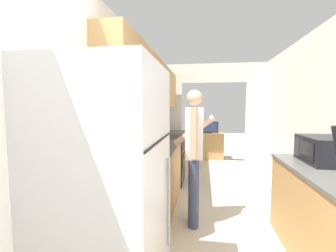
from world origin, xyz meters
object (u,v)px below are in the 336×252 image
at_px(person, 194,153).
at_px(television, 208,127).
at_px(microwave, 325,150).
at_px(tv_cabinet, 207,146).
at_px(refrigerator, 109,195).
at_px(range_oven, 168,159).

distance_m(person, television, 3.62).
xyz_separation_m(microwave, tv_cabinet, (-1.11, 3.90, -0.66)).
xyz_separation_m(person, tv_cabinet, (0.23, 3.65, -0.53)).
distance_m(refrigerator, person, 1.42).
height_order(person, microwave, person).
bearing_deg(person, television, -6.32).
xyz_separation_m(refrigerator, range_oven, (-0.05, 2.87, -0.42)).
bearing_deg(tv_cabinet, range_oven, -110.72).
distance_m(range_oven, television, 2.25).
bearing_deg(refrigerator, person, 68.54).
distance_m(range_oven, person, 1.71).
height_order(refrigerator, tv_cabinet, refrigerator).
xyz_separation_m(person, television, (0.23, 3.61, -0.01)).
relative_size(refrigerator, tv_cabinet, 1.96).
relative_size(microwave, tv_cabinet, 0.60).
relative_size(person, tv_cabinet, 1.88).
bearing_deg(television, tv_cabinet, 90.00).
xyz_separation_m(range_oven, person, (0.57, -1.55, 0.45)).
relative_size(person, television, 2.84).
bearing_deg(range_oven, tv_cabinet, 69.28).
bearing_deg(person, refrigerator, 155.82).
bearing_deg(person, microwave, -103.22).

